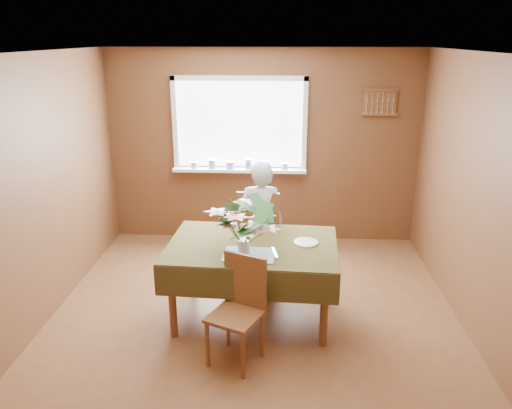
# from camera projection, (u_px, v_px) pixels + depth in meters

# --- Properties ---
(floor) EXTENTS (4.50, 4.50, 0.00)m
(floor) POSITION_uv_depth(u_px,v_px,m) (253.00, 328.00, 4.74)
(floor) COLOR brown
(floor) RESTS_ON ground
(ceiling) EXTENTS (4.50, 4.50, 0.00)m
(ceiling) POSITION_uv_depth(u_px,v_px,m) (252.00, 53.00, 3.93)
(ceiling) COLOR white
(ceiling) RESTS_ON wall_back
(wall_back) EXTENTS (4.00, 0.00, 4.00)m
(wall_back) POSITION_uv_depth(u_px,v_px,m) (263.00, 148.00, 6.46)
(wall_back) COLOR brown
(wall_back) RESTS_ON floor
(wall_front) EXTENTS (4.00, 0.00, 4.00)m
(wall_front) POSITION_uv_depth(u_px,v_px,m) (223.00, 365.00, 2.21)
(wall_front) COLOR brown
(wall_front) RESTS_ON floor
(wall_left) EXTENTS (0.00, 4.50, 4.50)m
(wall_left) POSITION_uv_depth(u_px,v_px,m) (29.00, 199.00, 4.43)
(wall_left) COLOR brown
(wall_left) RESTS_ON floor
(wall_right) EXTENTS (0.00, 4.50, 4.50)m
(wall_right) POSITION_uv_depth(u_px,v_px,m) (487.00, 207.00, 4.24)
(wall_right) COLOR brown
(wall_right) RESTS_ON floor
(window_assembly) EXTENTS (1.72, 0.20, 1.22)m
(window_assembly) POSITION_uv_depth(u_px,v_px,m) (239.00, 141.00, 6.39)
(window_assembly) COLOR white
(window_assembly) RESTS_ON wall_back
(spoon_rack) EXTENTS (0.44, 0.05, 0.33)m
(spoon_rack) POSITION_uv_depth(u_px,v_px,m) (380.00, 102.00, 6.16)
(spoon_rack) COLOR brown
(spoon_rack) RESTS_ON wall_back
(dining_table) EXTENTS (1.65, 1.17, 0.78)m
(dining_table) POSITION_uv_depth(u_px,v_px,m) (252.00, 253.00, 4.72)
(dining_table) COLOR brown
(dining_table) RESTS_ON floor
(chair_far) EXTENTS (0.48, 0.48, 1.06)m
(chair_far) POSITION_uv_depth(u_px,v_px,m) (259.00, 232.00, 5.52)
(chair_far) COLOR brown
(chair_far) RESTS_ON floor
(chair_near) EXTENTS (0.52, 0.52, 0.92)m
(chair_near) POSITION_uv_depth(u_px,v_px,m) (240.00, 305.00, 4.16)
(chair_near) COLOR brown
(chair_near) RESTS_ON floor
(seated_woman) EXTENTS (0.54, 0.38, 1.40)m
(seated_woman) POSITION_uv_depth(u_px,v_px,m) (260.00, 224.00, 5.40)
(seated_woman) COLOR white
(seated_woman) RESTS_ON floor
(flower_bouquet) EXTENTS (0.53, 0.53, 0.46)m
(flower_bouquet) POSITION_uv_depth(u_px,v_px,m) (244.00, 223.00, 4.39)
(flower_bouquet) COLOR white
(flower_bouquet) RESTS_ON dining_table
(side_plate) EXTENTS (0.27, 0.27, 0.01)m
(side_plate) POSITION_uv_depth(u_px,v_px,m) (306.00, 242.00, 4.71)
(side_plate) COLOR white
(side_plate) RESTS_ON dining_table
(table_knife) EXTENTS (0.06, 0.23, 0.00)m
(table_knife) POSITION_uv_depth(u_px,v_px,m) (275.00, 252.00, 4.49)
(table_knife) COLOR silver
(table_knife) RESTS_ON dining_table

